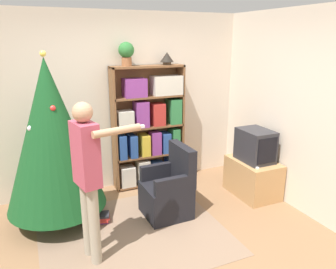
{
  "coord_description": "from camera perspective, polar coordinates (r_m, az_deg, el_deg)",
  "views": [
    {
      "loc": [
        -1.18,
        -2.8,
        2.22
      ],
      "look_at": [
        0.41,
        0.83,
        1.05
      ],
      "focal_mm": 35.0,
      "sensor_mm": 36.0,
      "label": 1
    }
  ],
  "objects": [
    {
      "name": "area_rug",
      "position": [
        4.06,
        -6.01,
        -16.72
      ],
      "size": [
        2.11,
        1.81,
        0.01
      ],
      "color": "#7F6651",
      "rests_on": "ground_plane"
    },
    {
      "name": "wall_back",
      "position": [
        4.94,
        -9.4,
        5.48
      ],
      "size": [
        8.0,
        0.1,
        2.6
      ],
      "color": "beige",
      "rests_on": "ground_plane"
    },
    {
      "name": "table_lamp",
      "position": [
        4.91,
        -0.19,
        13.24
      ],
      "size": [
        0.2,
        0.2,
        0.18
      ],
      "color": "#473828",
      "rests_on": "bookshelf"
    },
    {
      "name": "bookshelf",
      "position": [
        4.98,
        -3.09,
        0.97
      ],
      "size": [
        1.09,
        0.26,
        1.84
      ],
      "color": "brown",
      "rests_on": "ground_plane"
    },
    {
      "name": "ground_plane",
      "position": [
        3.76,
        -0.63,
        -19.72
      ],
      "size": [
        14.0,
        14.0,
        0.0
      ],
      "primitive_type": "plane",
      "color": "#846042"
    },
    {
      "name": "wall_right",
      "position": [
        4.37,
        24.91,
        2.75
      ],
      "size": [
        0.1,
        8.0,
        2.6
      ],
      "color": "beige",
      "rests_on": "ground_plane"
    },
    {
      "name": "armchair",
      "position": [
        4.28,
        0.15,
        -9.86
      ],
      "size": [
        0.58,
        0.57,
        0.92
      ],
      "rotation": [
        0.0,
        0.0,
        -1.55
      ],
      "color": "black",
      "rests_on": "ground_plane"
    },
    {
      "name": "christmas_tree",
      "position": [
        4.07,
        -19.62,
        -0.24
      ],
      "size": [
        1.18,
        1.18,
        2.09
      ],
      "color": "#4C3323",
      "rests_on": "ground_plane"
    },
    {
      "name": "game_remote",
      "position": [
        4.62,
        14.97,
        -5.47
      ],
      "size": [
        0.04,
        0.12,
        0.02
      ],
      "color": "white",
      "rests_on": "tv_stand"
    },
    {
      "name": "standing_person",
      "position": [
        3.29,
        -13.8,
        -6.09
      ],
      "size": [
        0.69,
        0.46,
        1.66
      ],
      "rotation": [
        0.0,
        0.0,
        -1.36
      ],
      "color": "#9E937F",
      "rests_on": "ground_plane"
    },
    {
      "name": "book_pile_near_tree",
      "position": [
        4.3,
        -11.57,
        -14.01
      ],
      "size": [
        0.24,
        0.2,
        0.12
      ],
      "color": "#843889",
      "rests_on": "ground_plane"
    },
    {
      "name": "television",
      "position": [
        4.81,
        14.97,
        -1.86
      ],
      "size": [
        0.38,
        0.52,
        0.46
      ],
      "color": "#28282D",
      "rests_on": "tv_stand"
    },
    {
      "name": "tv_stand",
      "position": [
        4.98,
        14.53,
        -7.25
      ],
      "size": [
        0.52,
        0.76,
        0.53
      ],
      "color": "tan",
      "rests_on": "ground_plane"
    },
    {
      "name": "potted_plant",
      "position": [
        4.7,
        -7.27,
        14.05
      ],
      "size": [
        0.22,
        0.22,
        0.33
      ],
      "color": "#935B38",
      "rests_on": "bookshelf"
    }
  ]
}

